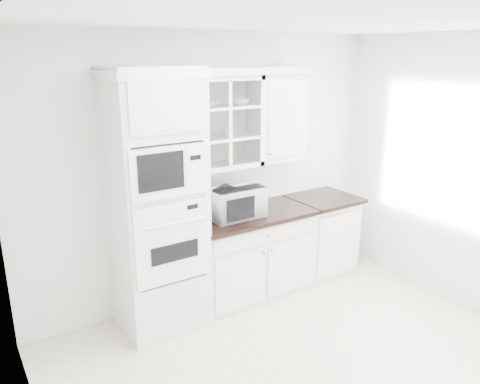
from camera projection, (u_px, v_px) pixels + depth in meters
ground at (321, 374)px, 3.78m from camera, size 4.00×3.50×0.01m
room_shell at (294, 150)px, 3.62m from camera, size 4.00×3.50×2.70m
oven_column at (157, 204)px, 4.19m from camera, size 0.76×0.68×2.40m
base_cabinet_run at (250, 253)px, 4.96m from camera, size 1.32×0.67×0.92m
extra_base_cabinet at (320, 234)px, 5.48m from camera, size 0.72×0.67×0.92m
upper_cabinet_glass at (221, 123)px, 4.54m from camera, size 0.80×0.33×0.90m
upper_cabinet_solid at (277, 117)px, 4.89m from camera, size 0.55×0.33×0.90m
crown_molding at (212, 71)px, 4.33m from camera, size 2.14×0.38×0.07m
countertop_microwave at (234, 201)px, 4.66m from camera, size 0.54×0.46×0.31m
bowl_a at (206, 104)px, 4.41m from camera, size 0.27×0.27×0.06m
bowl_b at (240, 102)px, 4.58m from camera, size 0.22×0.22×0.06m
cup_a at (204, 133)px, 4.48m from camera, size 0.16×0.16×0.10m
cup_b at (228, 131)px, 4.60m from camera, size 0.12×0.12×0.09m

